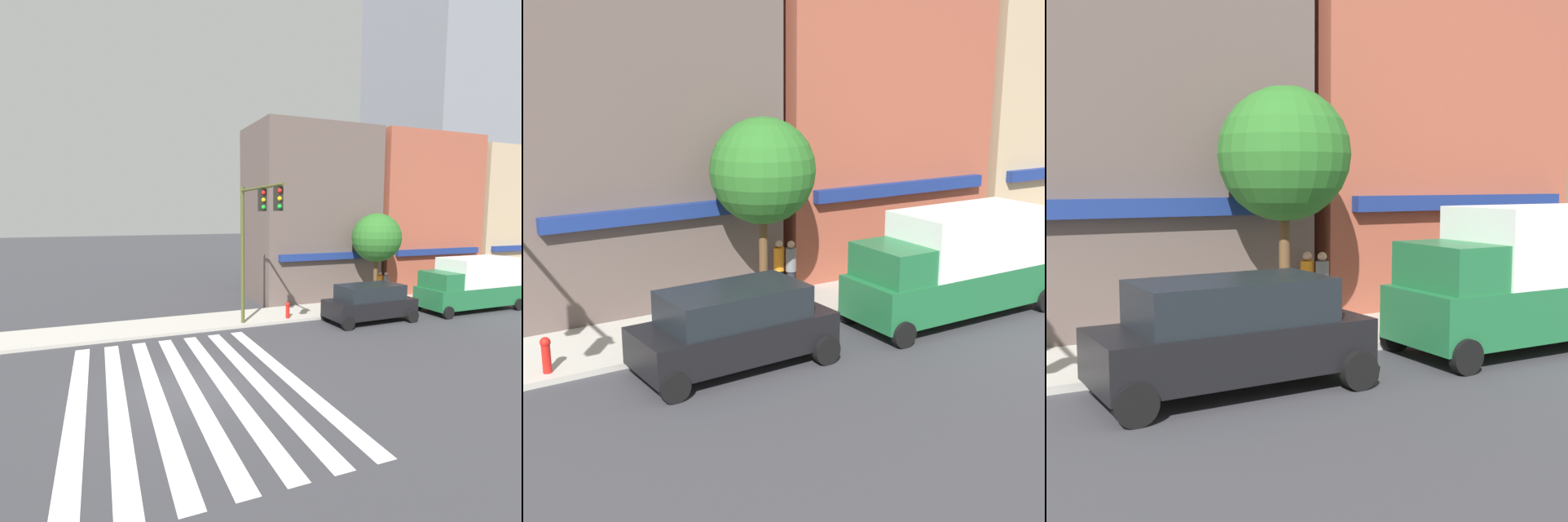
% 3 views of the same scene
% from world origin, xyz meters
% --- Properties ---
extents(ground_plane, '(200.00, 200.00, 0.00)m').
position_xyz_m(ground_plane, '(0.00, 0.00, 0.00)').
color(ground_plane, '#38383D').
extents(sidewalk_left, '(120.00, 3.00, 0.15)m').
position_xyz_m(sidewalk_left, '(0.00, 7.50, 0.07)').
color(sidewalk_left, '#B2ADA3').
rests_on(sidewalk_left, ground_plane).
extents(crosswalk_stripes, '(7.15, 10.80, 0.01)m').
position_xyz_m(crosswalk_stripes, '(0.00, 0.00, 0.00)').
color(crosswalk_stripes, silver).
rests_on(crosswalk_stripes, ground_plane).
extents(storefront_row, '(24.32, 5.30, 11.04)m').
position_xyz_m(storefront_row, '(18.55, 11.50, 5.45)').
color(storefront_row, brown).
rests_on(storefront_row, ground_plane).
extents(tower_distant, '(19.63, 15.04, 46.70)m').
position_xyz_m(tower_distant, '(41.90, 29.52, 23.35)').
color(tower_distant, gray).
rests_on(tower_distant, ground_plane).
extents(traffic_signal, '(0.32, 4.78, 6.84)m').
position_xyz_m(traffic_signal, '(4.00, 4.75, 4.92)').
color(traffic_signal, '#474C1E').
rests_on(traffic_signal, ground_plane).
extents(suv_black, '(4.75, 2.12, 1.94)m').
position_xyz_m(suv_black, '(10.32, 4.70, 1.03)').
color(suv_black, black).
rests_on(suv_black, ground_plane).
extents(box_truck_green, '(6.20, 2.42, 3.04)m').
position_xyz_m(box_truck_green, '(17.31, 4.70, 1.59)').
color(box_truck_green, '#1E6638').
rests_on(box_truck_green, ground_plane).
extents(pedestrian_orange_vest, '(0.32, 0.32, 1.77)m').
position_xyz_m(pedestrian_orange_vest, '(13.86, 8.43, 1.07)').
color(pedestrian_orange_vest, '#23232D').
rests_on(pedestrian_orange_vest, sidewalk_left).
extents(pedestrian_grey_coat, '(0.32, 0.32, 1.77)m').
position_xyz_m(pedestrian_grey_coat, '(14.12, 8.18, 1.07)').
color(pedestrian_grey_coat, '#23232D').
rests_on(pedestrian_grey_coat, sidewalk_left).
extents(pedestrian_green_top, '(0.32, 0.32, 1.77)m').
position_xyz_m(pedestrian_green_top, '(21.66, 8.31, 1.07)').
color(pedestrian_green_top, '#23232D').
rests_on(pedestrian_green_top, sidewalk_left).
extents(fire_hydrant, '(0.24, 0.24, 0.84)m').
position_xyz_m(fire_hydrant, '(6.46, 6.40, 0.61)').
color(fire_hydrant, red).
rests_on(fire_hydrant, sidewalk_left).
extents(street_tree, '(2.88, 2.88, 5.44)m').
position_xyz_m(street_tree, '(12.77, 7.50, 4.13)').
color(street_tree, brown).
rests_on(street_tree, sidewalk_left).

